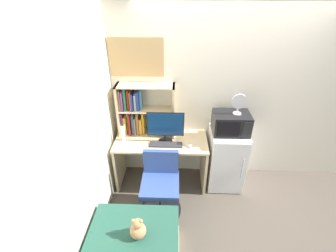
# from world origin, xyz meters

# --- Properties ---
(wall_back) EXTENTS (6.40, 0.04, 2.60)m
(wall_back) POSITION_xyz_m (0.40, 0.02, 1.30)
(wall_back) COLOR silver
(wall_back) RESTS_ON ground_plane
(wall_left) EXTENTS (0.04, 4.40, 2.60)m
(wall_left) POSITION_xyz_m (-1.62, -1.60, 1.30)
(wall_left) COLOR silver
(wall_left) RESTS_ON ground_plane
(desk) EXTENTS (1.30, 0.61, 0.77)m
(desk) POSITION_xyz_m (-0.90, -0.31, 0.54)
(desk) COLOR beige
(desk) RESTS_ON ground_plane
(hutch_bookshelf) EXTENTS (0.80, 0.26, 0.75)m
(hutch_bookshelf) POSITION_xyz_m (-1.24, -0.11, 1.14)
(hutch_bookshelf) COLOR beige
(hutch_bookshelf) RESTS_ON desk
(monitor) EXTENTS (0.50, 0.19, 0.45)m
(monitor) POSITION_xyz_m (-0.83, -0.34, 1.02)
(monitor) COLOR black
(monitor) RESTS_ON desk
(keyboard) EXTENTS (0.45, 0.13, 0.02)m
(keyboard) POSITION_xyz_m (-0.82, -0.43, 0.78)
(keyboard) COLOR #333338
(keyboard) RESTS_ON desk
(computer_mouse) EXTENTS (0.06, 0.09, 0.03)m
(computer_mouse) POSITION_xyz_m (-0.50, -0.45, 0.79)
(computer_mouse) COLOR silver
(computer_mouse) RESTS_ON desk
(water_bottle) EXTENTS (0.06, 0.06, 0.26)m
(water_bottle) POSITION_xyz_m (-1.42, -0.32, 0.89)
(water_bottle) COLOR silver
(water_bottle) RESTS_ON desk
(mini_fridge) EXTENTS (0.50, 0.54, 0.91)m
(mini_fridge) POSITION_xyz_m (0.05, -0.29, 0.46)
(mini_fridge) COLOR white
(mini_fridge) RESTS_ON ground_plane
(microwave) EXTENTS (0.48, 0.36, 0.28)m
(microwave) POSITION_xyz_m (0.05, -0.29, 1.05)
(microwave) COLOR black
(microwave) RESTS_ON mini_fridge
(desk_fan) EXTENTS (0.20, 0.11, 0.28)m
(desk_fan) POSITION_xyz_m (0.11, -0.29, 1.36)
(desk_fan) COLOR silver
(desk_fan) RESTS_ON microwave
(desk_chair) EXTENTS (0.55, 0.55, 0.84)m
(desk_chair) POSITION_xyz_m (-0.88, -0.83, 0.37)
(desk_chair) COLOR black
(desk_chair) RESTS_ON ground_plane
(bed) EXTENTS (0.95, 0.73, 0.48)m
(bed) POSITION_xyz_m (-1.11, -1.57, 0.24)
(bed) COLOR beige
(bed) RESTS_ON ground_plane
(teddy_bear) EXTENTS (0.16, 0.16, 0.25)m
(teddy_bear) POSITION_xyz_m (-1.05, -1.61, 0.59)
(teddy_bear) COLOR #AD7F51
(teddy_bear) RESTS_ON bed
(wall_corkboard) EXTENTS (0.71, 0.02, 0.50)m
(wall_corkboard) POSITION_xyz_m (-1.22, -0.01, 1.85)
(wall_corkboard) COLOR tan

